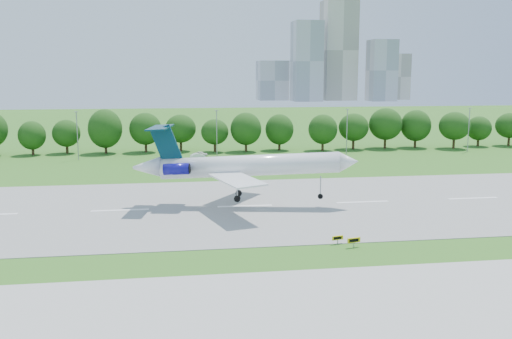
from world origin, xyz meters
The scene contains 11 objects.
ground centered at (0.00, 0.00, 0.00)m, with size 600.00×600.00×0.00m, color #2F6C1C.
runway centered at (0.00, 25.00, 0.04)m, with size 400.00×45.00×0.08m, color gray.
taxiway centered at (0.00, -18.00, 0.04)m, with size 400.00×23.00×0.08m, color #ADADA8.
tree_line centered at (0.00, 92.00, 6.19)m, with size 288.40×8.40×10.40m.
light_poles centered at (-2.50, 82.00, 6.34)m, with size 175.90×0.25×12.19m.
skyline centered at (100.16, 390.61, 30.46)m, with size 127.00×52.00×80.00m.
airliner centered at (-21.00, 25.31, 6.85)m, with size 36.70×26.41×12.25m.
taxi_sign_left centered at (-10.96, 2.57, 0.80)m, with size 1.54×0.54×1.08m.
taxi_sign_centre centered at (-9.38, 0.88, 0.92)m, with size 1.77×0.59×1.25m.
service_vehicle_a centered at (-25.08, 80.47, 0.63)m, with size 1.34×3.84×1.27m, color white.
service_vehicle_b centered at (-24.02, 84.62, 0.58)m, with size 1.38×3.43×1.17m, color white.
Camera 1 is at (-31.57, -65.23, 21.44)m, focal length 40.00 mm.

